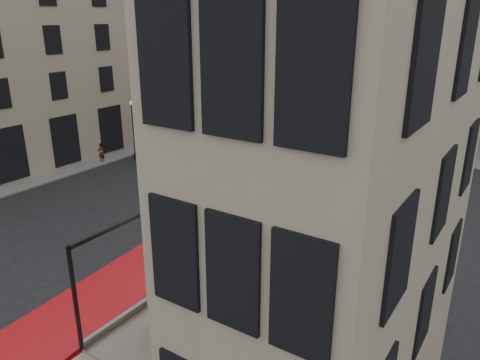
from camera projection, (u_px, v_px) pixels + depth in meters
The scene contains 30 objects.
ground at pixel (114, 327), 19.84m from camera, with size 140.00×140.00×0.00m, color black.
host_building_main at pixel (353, 210), 12.03m from camera, with size 7.26×11.40×15.10m.
host_frontage at pixel (241, 339), 15.69m from camera, with size 3.00×11.00×4.50m, color tan.
cafe_floor at pixel (241, 280), 14.92m from camera, with size 3.00×10.00×0.10m, color slate.
building_left at pixel (69, 26), 45.76m from camera, with size 14.60×50.60×22.00m.
gateway at pixel (380, 41), 56.92m from camera, with size 35.00×10.60×18.00m.
pavement_far at pixel (334, 131), 52.75m from camera, with size 40.00×12.00×0.12m, color slate.
pavement_left at pixel (45, 166), 40.71m from camera, with size 8.00×48.00×0.12m, color slate.
traffic_light_near at pixel (247, 187), 28.96m from camera, with size 0.16×0.20×3.80m.
traffic_light_far at pixel (217, 116), 48.81m from camera, with size 0.16×0.20×3.80m.
street_lamp_a at pixel (134, 133), 42.02m from camera, with size 0.36×0.36×5.33m.
street_lamp_b at pixel (321, 117), 48.83m from camera, with size 0.36×0.36×5.33m.
bus_far at pixel (232, 119), 45.70m from camera, with size 3.19×12.59×5.00m.
car_a at pixel (211, 160), 40.08m from camera, with size 1.69×4.21×1.43m, color gray.
car_b at pixel (303, 155), 41.02m from camera, with size 1.71×4.90×1.61m, color #960F09.
car_c at pixel (156, 149), 43.41m from camera, with size 1.87×4.60×1.33m, color black.
bicycle at pixel (235, 233), 27.39m from camera, with size 0.59×1.70×0.89m, color gray.
cyclist at pixel (177, 219), 28.00m from camera, with size 0.71×0.46×1.94m, color #CBFF1A.
pedestrian_a at pixel (167, 131), 48.70m from camera, with size 0.96×0.75×1.98m, color gray.
pedestrian_b at pixel (295, 118), 55.65m from camera, with size 1.12×0.65×1.74m, color gray.
pedestrian_c at pixel (380, 133), 48.64m from camera, with size 0.98×0.41×1.68m, color gray.
pedestrian_d at pixel (428, 157), 39.88m from camera, with size 0.96×0.62×1.96m, color gray.
pedestrian_e at pixel (101, 153), 41.39m from camera, with size 0.66×0.43×1.81m, color gray.
cafe_table_near at pixel (171, 287), 13.64m from camera, with size 0.54×0.54×0.67m.
cafe_table_mid at pixel (237, 256), 15.40m from camera, with size 0.53×0.53×0.66m.
cafe_table_far at pixel (273, 226), 17.51m from camera, with size 0.53×0.53×0.67m.
cafe_chair_a at pixel (195, 353), 11.26m from camera, with size 0.47×0.47×0.82m.
cafe_chair_b at pixel (269, 286), 14.00m from camera, with size 0.52×0.52×0.90m.
cafe_chair_c at pixel (270, 268), 14.94m from camera, with size 0.53×0.53×0.93m.
cafe_chair_d at pixel (305, 250), 16.15m from camera, with size 0.44×0.44×0.88m.
Camera 1 is at (13.66, -10.83, 12.56)m, focal length 35.00 mm.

